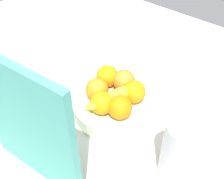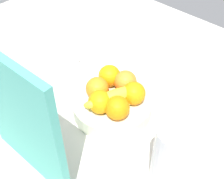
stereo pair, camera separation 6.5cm
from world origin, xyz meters
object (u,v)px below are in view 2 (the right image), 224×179
object	(u,v)px
orange_front_right	(97,88)
jar_lid	(69,62)
cutting_board	(20,120)
orange_front_left	(109,76)
orange_center	(100,102)
fruit_bowl	(112,105)
orange_back_right	(134,93)
orange_back_left	(117,108)
banana_bunch	(113,99)
thermos_tumbler	(170,156)
orange_top_stack	(125,81)

from	to	relation	value
orange_front_right	jar_lid	bearing A→B (deg)	-19.57
orange_front_right	cutting_board	xyz separation A→B (cm)	(-2.40, 26.09, 9.48)
orange_front_left	orange_center	bearing A→B (deg)	121.09
orange_front_left	cutting_board	size ratio (longest dim) A/B	0.19
orange_center	cutting_board	distance (cm)	24.73
fruit_bowl	orange_front_right	bearing A→B (deg)	30.66
cutting_board	orange_back_right	bearing A→B (deg)	-105.01
orange_back_left	jar_lid	size ratio (longest dim) A/B	0.94
orange_front_right	banana_bunch	xyz separation A→B (cm)	(-6.28, -0.19, -0.38)
orange_front_right	orange_back_left	world-z (taller)	same
orange_front_left	orange_front_right	world-z (taller)	same
orange_front_right	orange_back_left	xyz separation A→B (cm)	(-9.78, 1.67, 0.00)
fruit_bowl	jar_lid	world-z (taller)	fruit_bowl
orange_back_right	thermos_tumbler	xyz separation A→B (cm)	(-20.66, 10.99, 0.74)
orange_back_left	orange_top_stack	distance (cm)	11.58
orange_front_right	fruit_bowl	bearing A→B (deg)	-149.34
orange_top_stack	cutting_board	world-z (taller)	cutting_board
fruit_bowl	cutting_board	distance (cm)	32.39
fruit_bowl	orange_front_right	distance (cm)	7.52
orange_top_stack	jar_lid	world-z (taller)	orange_top_stack
orange_back_right	thermos_tumbler	distance (cm)	23.41
orange_back_left	thermos_tumbler	xyz separation A→B (cm)	(-20.15, 3.34, 0.74)
orange_front_left	orange_top_stack	xyz separation A→B (cm)	(-5.07, -1.45, 0.00)
orange_top_stack	orange_back_left	bearing A→B (deg)	121.92
orange_back_left	orange_top_stack	bearing A→B (deg)	-58.08
cutting_board	jar_lid	distance (cm)	47.04
orange_front_right	orange_center	world-z (taller)	same
orange_back_left	orange_back_right	world-z (taller)	same
banana_bunch	orange_front_right	bearing A→B (deg)	1.74
jar_lid	thermos_tumbler	bearing A→B (deg)	165.87
orange_center	orange_back_left	xyz separation A→B (cm)	(-5.12, -1.70, 0.00)
orange_front_left	orange_center	xyz separation A→B (cm)	(-6.08, 10.08, 0.00)
orange_front_left	orange_top_stack	world-z (taller)	same
orange_back_right	cutting_board	world-z (taller)	cutting_board
orange_top_stack	banana_bunch	xyz separation A→B (cm)	(-2.62, 7.97, -0.38)
orange_center	orange_top_stack	xyz separation A→B (cm)	(1.01, -11.53, 0.00)
orange_top_stack	orange_back_right	bearing A→B (deg)	158.73
thermos_tumbler	banana_bunch	bearing A→B (deg)	-12.41
orange_front_right	orange_center	bearing A→B (deg)	144.19
orange_back_left	banana_bunch	world-z (taller)	orange_back_left
orange_front_right	jar_lid	xyz separation A→B (cm)	(24.29, -8.64, -7.68)
banana_bunch	jar_lid	distance (cm)	32.54
orange_back_left	orange_back_right	size ratio (longest dim) A/B	1.00
orange_back_right	orange_top_stack	world-z (taller)	same
orange_front_left	orange_front_right	size ratio (longest dim) A/B	1.00
orange_center	jar_lid	world-z (taller)	orange_center
fruit_bowl	orange_back_left	world-z (taller)	orange_back_left
banana_bunch	cutting_board	distance (cm)	28.34
orange_front_right	orange_top_stack	xyz separation A→B (cm)	(-3.65, -8.17, 0.00)
orange_back_right	thermos_tumbler	bearing A→B (deg)	151.98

